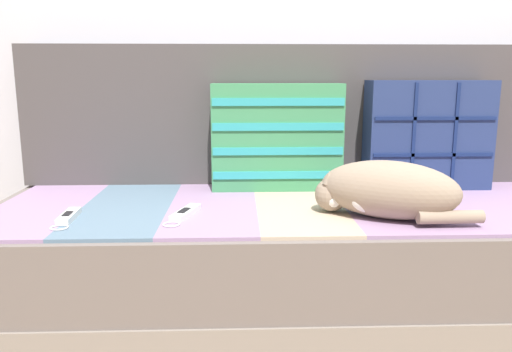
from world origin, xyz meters
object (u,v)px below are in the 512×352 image
couch (296,260)px  throw_pillow_quilted (427,135)px  game_remote_near (185,213)px  throw_pillow_striped (277,137)px  game_remote_far (68,217)px  sleeping_cat (383,191)px

couch → throw_pillow_quilted: size_ratio=4.56×
game_remote_near → throw_pillow_striped: bearing=51.3°
game_remote_far → throw_pillow_striped: bearing=32.3°
throw_pillow_striped → game_remote_far: throw_pillow_striped is taller
couch → throw_pillow_striped: bearing=105.3°
throw_pillow_quilted → game_remote_near: 0.95m
throw_pillow_striped → game_remote_near: (-0.30, -0.37, -0.18)m
game_remote_near → throw_pillow_quilted: bearing=23.6°
couch → game_remote_near: 0.45m
throw_pillow_striped → game_remote_near: 0.51m
couch → sleeping_cat: bearing=-42.5°
game_remote_near → couch: bearing=26.5°
throw_pillow_quilted → sleeping_cat: size_ratio=1.00×
throw_pillow_striped → game_remote_near: throw_pillow_striped is taller
throw_pillow_quilted → sleeping_cat: throw_pillow_quilted is taller
throw_pillow_striped → game_remote_far: 0.76m
throw_pillow_quilted → throw_pillow_striped: throw_pillow_quilted is taller
throw_pillow_quilted → game_remote_near: (-0.85, -0.37, -0.19)m
sleeping_cat → couch: bearing=137.5°
couch → sleeping_cat: sleeping_cat is taller
throw_pillow_quilted → game_remote_far: 1.26m
couch → throw_pillow_striped: throw_pillow_striped is taller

